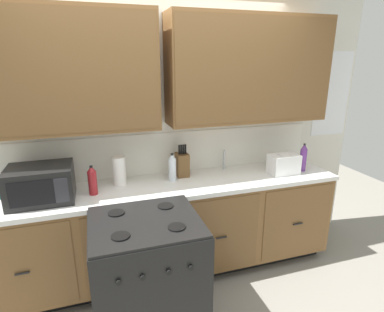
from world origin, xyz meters
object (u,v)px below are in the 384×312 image
Objects in this scene: knife_block at (182,164)px; bottle_violet at (303,158)px; stove_range at (148,278)px; toaster at (284,164)px; microwave at (41,184)px; bottle_clear at (172,167)px; bottle_red at (92,180)px; paper_towel_roll at (119,171)px.

bottle_violet is (1.18, -0.23, 0.02)m from knife_block.
stove_range is 3.39× the size of toaster.
stove_range is 1.10m from microwave.
knife_block is 0.15m from bottle_clear.
stove_range is 1.86m from bottle_violet.
bottle_red is at bearing -167.06° from knife_block.
bottle_clear is (1.08, 0.10, -0.01)m from microwave.
bottle_red reaches higher than toaster.
bottle_red is (0.38, 0.01, -0.02)m from microwave.
bottle_violet reaches higher than bottle_clear.
toaster is at bearing -13.84° from knife_block.
toaster is 0.23m from bottle_violet.
microwave is 1.55× the size of knife_block.
knife_block is 1.25× the size of bottle_red.
paper_towel_roll is at bearing 174.42° from bottle_clear.
knife_block is 1.11× the size of bottle_violet.
bottle_red is at bearing 118.50° from stove_range.
bottle_violet reaches higher than toaster.
knife_block is at bearing 37.65° from bottle_clear.
bottle_clear is at bearing 174.08° from bottle_violet.
paper_towel_roll is at bearing 173.03° from toaster.
bottle_violet is 1.31m from bottle_clear.
bottle_clear is at bearing 7.77° from bottle_red.
bottle_clear is at bearing -5.58° from paper_towel_roll.
bottle_violet is (0.23, 0.01, 0.04)m from toaster.
paper_towel_roll is (-0.10, 0.74, 0.58)m from stove_range.
toaster is at bearing -1.12° from microwave.
knife_block is (0.49, 0.79, 0.57)m from stove_range.
paper_towel_roll is 0.27m from bottle_red.
bottle_clear is at bearing 61.99° from stove_range.
bottle_red is (-0.82, -0.19, 0.01)m from knife_block.
paper_towel_roll is at bearing 13.57° from microwave.
knife_block reaches higher than bottle_violet.
bottle_red is 2.00m from bottle_violet.
paper_towel_roll reaches higher than toaster.
microwave is at bearing -166.43° from paper_towel_roll.
microwave reaches higher than paper_towel_roll.
knife_block is 1.21m from bottle_violet.
stove_range is at bearing -40.06° from microwave.
bottle_red is 0.89× the size of bottle_violet.
knife_block reaches higher than bottle_red.
bottle_clear is (-1.08, 0.14, 0.03)m from toaster.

